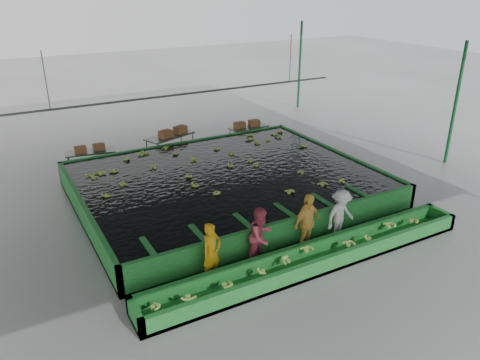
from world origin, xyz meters
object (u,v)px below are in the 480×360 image
packing_table_mid (170,146)px  flotation_tank (226,185)px  worker_a (212,252)px  sorting_trough (314,258)px  box_stack_left (90,151)px  packing_table_left (92,161)px  worker_d (341,215)px  worker_c (307,223)px  worker_b (261,237)px  box_stack_mid (173,135)px  box_stack_right (247,127)px  packing_table_right (249,135)px

packing_table_mid → flotation_tank: bearing=-87.0°
worker_a → sorting_trough: bearing=-35.7°
sorting_trough → box_stack_left: bearing=110.4°
packing_table_mid → packing_table_left: bearing=-179.4°
worker_a → worker_d: bearing=-18.9°
worker_c → packing_table_mid: (-0.56, 9.07, -0.37)m
flotation_tank → sorting_trough: bearing=-90.0°
packing_table_left → worker_c: bearing=-66.4°
box_stack_left → worker_a: bearing=-83.7°
packing_table_mid → box_stack_left: bearing=-179.0°
worker_b → worker_a: bearing=158.8°
box_stack_mid → box_stack_right: bearing=-0.9°
packing_table_mid → box_stack_mid: size_ratio=1.58×
packing_table_right → worker_a: bearing=-125.0°
sorting_trough → worker_d: size_ratio=6.30×
worker_c → packing_table_right: size_ratio=0.93×
box_stack_left → flotation_tank: bearing=-52.2°
box_stack_mid → box_stack_right: box_stack_mid is taller
worker_a → packing_table_right: (6.25, 8.93, -0.38)m
packing_table_mid → box_stack_left: size_ratio=1.87×
sorting_trough → worker_c: size_ratio=5.76×
packing_table_left → worker_d: bearing=-60.2°
box_stack_right → packing_table_left: bearing=179.4°
worker_c → packing_table_mid: size_ratio=0.80×
worker_a → packing_table_right: worker_a is taller
worker_d → box_stack_left: worker_d is taller
flotation_tank → packing_table_mid: bearing=93.0°
flotation_tank → box_stack_mid: (-0.11, 4.72, 0.54)m
packing_table_mid → packing_table_right: bearing=-2.0°
sorting_trough → packing_table_right: (3.60, 9.73, 0.17)m
packing_table_right → box_stack_mid: box_stack_mid is taller
sorting_trough → box_stack_mid: size_ratio=7.23×
packing_table_left → packing_table_right: size_ratio=1.02×
flotation_tank → box_stack_mid: size_ratio=7.23×
box_stack_left → packing_table_left: bearing=63.6°
box_stack_left → box_stack_mid: 3.54m
packing_table_mid → worker_b: bearing=-96.0°
box_stack_left → sorting_trough: bearing=-69.6°
worker_c → packing_table_mid: 9.09m
worker_b → packing_table_left: 9.36m
worker_a → box_stack_right: (6.17, 8.96, 0.05)m
sorting_trough → packing_table_left: bearing=110.3°
worker_b → box_stack_mid: 9.08m
worker_b → box_stack_right: (4.71, 8.96, 0.01)m
packing_table_left → packing_table_right: bearing=-0.8°
flotation_tank → packing_table_right: size_ratio=5.36×
box_stack_left → box_stack_right: bearing=-0.4°
packing_table_left → packing_table_right: packing_table_left is taller
sorting_trough → box_stack_right: 10.39m
worker_a → box_stack_right: size_ratio=1.27×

